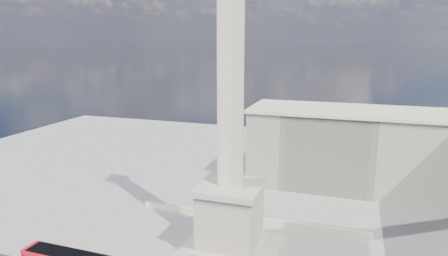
% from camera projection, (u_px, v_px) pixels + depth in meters
% --- Properties ---
extents(nelsons_column, '(14.00, 14.00, 49.85)m').
position_uv_depth(nelsons_column, '(230.00, 170.00, 55.75)').
color(nelsons_column, '#A89D8C').
rests_on(nelsons_column, ground).
extents(balustrade_wall, '(40.00, 0.60, 1.10)m').
position_uv_depth(balustrade_wall, '(249.00, 219.00, 68.64)').
color(balustrade_wall, '#BCB79C').
rests_on(balustrade_wall, ground).
extents(building_northeast, '(51.00, 17.00, 16.60)m').
position_uv_depth(building_northeast, '(372.00, 150.00, 83.08)').
color(building_northeast, '#BCB59A').
rests_on(building_northeast, ground).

